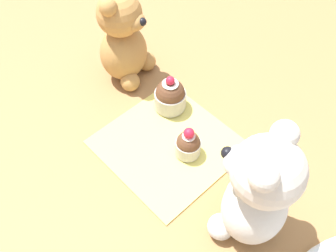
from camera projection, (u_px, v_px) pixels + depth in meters
ground_plane at (168, 145)px, 0.70m from camera, size 4.00×4.00×0.00m
knitted_placemat at (168, 144)px, 0.70m from camera, size 0.21×0.22×0.01m
teddy_bear_cream at (258, 191)px, 0.53m from camera, size 0.13×0.12×0.21m
teddy_bear_tan at (123, 40)px, 0.74m from camera, size 0.12×0.12×0.19m
cupcake_near_cream_bear at (188, 144)px, 0.67m from camera, size 0.04×0.04×0.06m
cupcake_near_tan_bear at (170, 96)px, 0.73m from camera, size 0.06×0.06×0.08m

